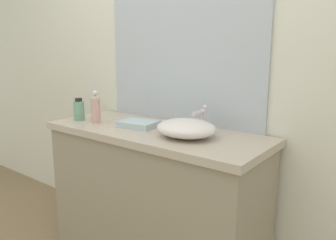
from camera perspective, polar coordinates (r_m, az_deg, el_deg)
The scene contains 8 objects.
bathroom_wall_rear at distance 2.27m, azimuth 2.77°, elevation 9.75°, with size 6.00×0.06×2.60m, color silver.
vanity_counter at distance 2.22m, azimuth -2.44°, elevation -12.94°, with size 1.44×0.56×0.90m.
wall_mirror_panel at distance 2.23m, azimuth 2.10°, elevation 12.56°, with size 1.20×0.01×1.02m, color #B2BCC6.
sink_basin at distance 1.88m, azimuth 3.10°, elevation -1.39°, with size 0.35×0.30×0.10m, color silver.
faucet at distance 2.01m, azimuth 5.79°, elevation 0.64°, with size 0.03×0.14×0.16m.
soap_dispenser at distance 2.29m, azimuth -12.19°, elevation 1.84°, with size 0.06×0.06×0.22m.
lotion_bottle at distance 2.41m, azimuth -14.89°, elevation 1.66°, with size 0.07×0.07×0.15m.
folded_hand_towel at distance 2.14m, azimuth -5.11°, elevation -0.68°, with size 0.23×0.17×0.04m, color #B0C4CD.
Camera 1 is at (1.30, -1.13, 1.39)m, focal length 35.85 mm.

